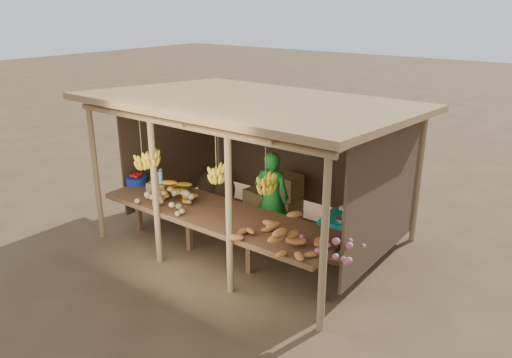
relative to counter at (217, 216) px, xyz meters
The scene contains 13 objects.
ground 1.20m from the counter, 90.00° to the left, with size 60.00×60.00×0.00m, color brown.
stall_structure 1.47m from the counter, 88.47° to the left, with size 4.70×3.50×2.43m.
counter is the anchor object (origin of this frame).
potato_heap 0.84m from the counter, 159.91° to the right, with size 0.91×0.55×0.36m, color tan, non-canonical shape.
sweet_potato_heap 1.33m from the counter, 10.47° to the right, with size 1.11×0.67×0.36m, color #AA682B, non-canonical shape.
onion_heap 1.92m from the counter, ahead, with size 0.87×0.52×0.36m, color #BD5C6D, non-canonical shape.
banana_pile 0.93m from the counter, behind, with size 0.68×0.41×0.35m, color gold, non-canonical shape.
tomato_basin 1.91m from the counter, behind, with size 0.35×0.35×0.18m.
bottle_box 1.24m from the counter, behind, with size 0.39×0.34×0.41m.
vendor 1.04m from the counter, 75.10° to the left, with size 0.56×0.37×1.54m, color #1B7C25.
tarp_crate 2.00m from the counter, 38.35° to the left, with size 0.81×0.72×0.89m.
carton_stack 1.95m from the counter, 97.31° to the left, with size 1.12×0.46×0.82m.
burlap_sacks 2.65m from the counter, 132.09° to the left, with size 0.86×0.45×0.61m.
Camera 1 is at (4.53, -5.99, 3.72)m, focal length 35.00 mm.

